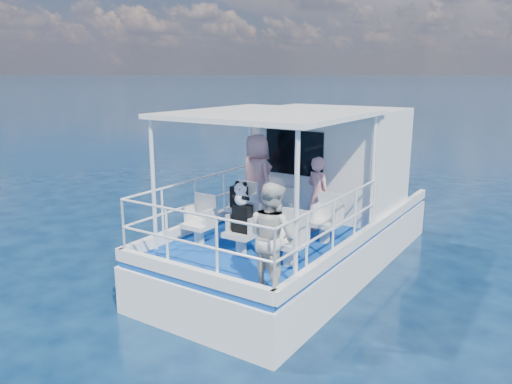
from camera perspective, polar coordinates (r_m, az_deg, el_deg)
ground at (r=9.54m, az=2.19°, el=-10.18°), size 2000.00×2000.00×0.00m
hull at (r=10.34m, az=5.08°, el=-8.29°), size 3.00×7.00×1.60m
deck at (r=10.06m, az=5.18°, el=-3.79°), size 2.90×6.90×0.10m
cabin at (r=10.93m, az=8.54°, el=3.70°), size 2.85×2.00×2.20m
canopy at (r=8.60m, az=1.68°, el=8.90°), size 3.00×3.20×0.08m
canopy_posts at (r=8.72m, az=1.45°, el=1.39°), size 2.77×2.97×2.20m
railings at (r=8.60m, az=0.28°, el=-2.90°), size 2.84×3.59×1.00m
seat_port_fwd at (r=9.79m, az=-1.67°, el=-2.77°), size 0.48×0.46×0.38m
seat_center_fwd at (r=9.32m, az=2.88°, el=-3.61°), size 0.48×0.46×0.38m
seat_stbd_fwd at (r=8.92m, az=7.89°, el=-4.51°), size 0.48×0.46×0.38m
seat_port_aft at (r=8.80m, az=-6.53°, el=-4.72°), size 0.48×0.46×0.38m
seat_center_aft at (r=8.28m, az=-1.71°, el=-5.82°), size 0.48×0.46×0.38m
seat_stbd_aft at (r=7.83m, az=3.74°, el=-7.00°), size 0.48×0.46×0.38m
passenger_port_fwd at (r=9.98m, az=0.08°, el=1.63°), size 0.78×0.67×1.76m
passenger_stbd_fwd at (r=9.30m, az=7.11°, el=-0.35°), size 0.61×0.49×1.44m
passenger_stbd_aft at (r=6.80m, az=1.82°, el=-5.13°), size 0.86×0.74×1.51m
backpack_port at (r=9.64m, az=-1.95°, el=-0.58°), size 0.32×0.18×0.41m
backpack_center at (r=8.13m, az=-1.55°, el=-3.06°), size 0.31×0.17×0.46m
compact_camera at (r=9.58m, az=-2.08°, el=0.80°), size 0.11×0.06×0.06m
panda at (r=8.01m, az=-1.71°, el=-0.16°), size 0.25×0.21×0.39m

